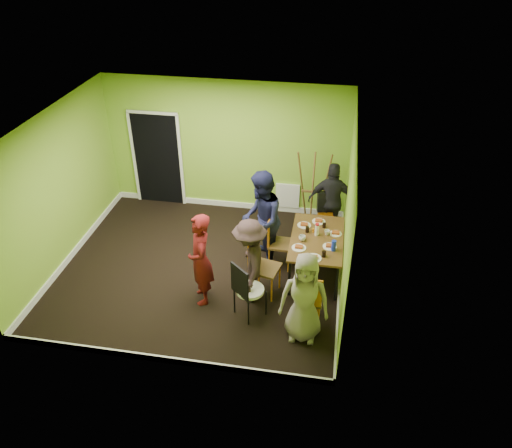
{
  "coord_description": "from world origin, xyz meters",
  "views": [
    {
      "loc": [
        2.2,
        -6.92,
        5.63
      ],
      "look_at": [
        1.01,
        0.0,
        1.07
      ],
      "focal_mm": 35.0,
      "sensor_mm": 36.0,
      "label": 1
    }
  ],
  "objects": [
    {
      "name": "person_standing",
      "position": [
        0.24,
        -0.79,
        0.81
      ],
      "size": [
        0.57,
        0.69,
        1.63
      ],
      "primitive_type": "imported",
      "rotation": [
        0.0,
        0.0,
        -1.22
      ],
      "color": "#5A0F10",
      "rests_on": "ground"
    },
    {
      "name": "person_back_end",
      "position": [
        2.24,
        1.47,
        0.79
      ],
      "size": [
        0.94,
        0.41,
        1.58
      ],
      "primitive_type": "imported",
      "rotation": [
        0.0,
        0.0,
        3.11
      ],
      "color": "black",
      "rests_on": "ground"
    },
    {
      "name": "chair_left_far",
      "position": [
        1.31,
        0.35,
        0.57
      ],
      "size": [
        0.44,
        0.44,
        1.01
      ],
      "rotation": [
        0.0,
        0.0,
        -1.62
      ],
      "color": "orange",
      "rests_on": "ground"
    },
    {
      "name": "blue_bottle",
      "position": [
        2.33,
        -0.08,
        0.85
      ],
      "size": [
        0.08,
        0.08,
        0.19
      ],
      "primitive_type": "cylinder",
      "color": "#182DBA",
      "rests_on": "dining_table"
    },
    {
      "name": "plate_far_front",
      "position": [
        2.02,
        -0.36,
        0.76
      ],
      "size": [
        0.26,
        0.26,
        0.01
      ],
      "primitive_type": "cylinder",
      "color": "white",
      "rests_on": "dining_table"
    },
    {
      "name": "plate_near_right",
      "position": [
        1.76,
        -0.12,
        0.76
      ],
      "size": [
        0.24,
        0.24,
        0.01
      ],
      "primitive_type": "cylinder",
      "color": "white",
      "rests_on": "dining_table"
    },
    {
      "name": "person_left_near",
      "position": [
        1.01,
        -0.62,
        0.76
      ],
      "size": [
        0.74,
        1.07,
        1.51
      ],
      "primitive_type": "imported",
      "rotation": [
        0.0,
        0.0,
        -1.37
      ],
      "color": "#2D1F1E",
      "rests_on": "ground"
    },
    {
      "name": "cup_a",
      "position": [
        1.79,
        0.12,
        0.8
      ],
      "size": [
        0.12,
        0.12,
        0.09
      ],
      "primitive_type": "imported",
      "color": "white",
      "rests_on": "dining_table"
    },
    {
      "name": "plate_wall_back",
      "position": [
        2.35,
        0.42,
        0.76
      ],
      "size": [
        0.22,
        0.22,
        0.01
      ],
      "primitive_type": "cylinder",
      "color": "white",
      "rests_on": "dining_table"
    },
    {
      "name": "dining_table",
      "position": [
        2.04,
        0.24,
        0.7
      ],
      "size": [
        0.9,
        1.5,
        0.75
      ],
      "color": "black",
      "rests_on": "ground"
    },
    {
      "name": "person_left_far",
      "position": [
        1.04,
        0.37,
        0.92
      ],
      "size": [
        0.81,
        0.98,
        1.84
      ],
      "primitive_type": "imported",
      "rotation": [
        0.0,
        0.0,
        -1.44
      ],
      "color": "#161838",
      "rests_on": "ground"
    },
    {
      "name": "easel",
      "position": [
        1.84,
        1.76,
        0.83
      ],
      "size": [
        0.68,
        0.64,
        1.69
      ],
      "color": "brown",
      "rests_on": "ground"
    },
    {
      "name": "chair_left_near",
      "position": [
        1.15,
        -0.42,
        0.61
      ],
      "size": [
        0.54,
        0.54,
        1.09
      ],
      "rotation": [
        0.0,
        0.0,
        -1.79
      ],
      "color": "orange",
      "rests_on": "ground"
    },
    {
      "name": "plate_wall_front",
      "position": [
        2.26,
        0.01,
        0.76
      ],
      "size": [
        0.24,
        0.24,
        0.01
      ],
      "primitive_type": "cylinder",
      "color": "white",
      "rests_on": "dining_table"
    },
    {
      "name": "glass_mid",
      "position": [
        1.85,
        0.39,
        0.8
      ],
      "size": [
        0.06,
        0.06,
        0.11
      ],
      "primitive_type": "cylinder",
      "color": "black",
      "rests_on": "dining_table"
    },
    {
      "name": "chair_back_end",
      "position": [
        2.17,
        1.38,
        0.7
      ],
      "size": [
        0.48,
        0.55,
        1.0
      ],
      "rotation": [
        0.0,
        0.0,
        3.33
      ],
      "color": "orange",
      "rests_on": "ground"
    },
    {
      "name": "room_walls",
      "position": [
        -0.02,
        0.04,
        0.99
      ],
      "size": [
        5.04,
        4.54,
        2.82
      ],
      "color": "#8ABB30",
      "rests_on": "ground"
    },
    {
      "name": "glass_back",
      "position": [
        2.13,
        0.59,
        0.79
      ],
      "size": [
        0.06,
        0.06,
        0.09
      ],
      "primitive_type": "cylinder",
      "color": "black",
      "rests_on": "dining_table"
    },
    {
      "name": "chair_bentwood",
      "position": [
        1.04,
        -1.07,
        0.57
      ],
      "size": [
        0.56,
        0.57,
        1.03
      ],
      "rotation": [
        0.0,
        0.0,
        -0.71
      ],
      "color": "black",
      "rests_on": "ground"
    },
    {
      "name": "ground",
      "position": [
        0.0,
        0.0,
        0.0
      ],
      "size": [
        5.0,
        5.0,
        0.0
      ],
      "primitive_type": "plane",
      "color": "black",
      "rests_on": "ground"
    },
    {
      "name": "chair_front_end",
      "position": [
        2.01,
        -1.09,
        0.55
      ],
      "size": [
        0.43,
        0.44,
        0.97
      ],
      "rotation": [
        0.0,
        0.0,
        0.08
      ],
      "color": "orange",
      "rests_on": "ground"
    },
    {
      "name": "person_front_end",
      "position": [
        1.96,
        -1.35,
        0.75
      ],
      "size": [
        0.74,
        0.49,
        1.51
      ],
      "primitive_type": "imported",
      "rotation": [
        0.0,
        0.0,
        0.01
      ],
      "color": "gray",
      "rests_on": "ground"
    },
    {
      "name": "orange_bottle",
      "position": [
        1.96,
        0.41,
        0.79
      ],
      "size": [
        0.04,
        0.04,
        0.07
      ],
      "primitive_type": "cylinder",
      "color": "orange",
      "rests_on": "dining_table"
    },
    {
      "name": "glass_front",
      "position": [
        2.18,
        -0.28,
        0.8
      ],
      "size": [
        0.07,
        0.07,
        0.1
      ],
      "primitive_type": "cylinder",
      "color": "black",
      "rests_on": "dining_table"
    },
    {
      "name": "plate_near_left",
      "position": [
        1.78,
        0.59,
        0.76
      ],
      "size": [
        0.24,
        0.24,
        0.01
      ],
      "primitive_type": "cylinder",
      "color": "white",
      "rests_on": "dining_table"
    },
    {
      "name": "thermos",
      "position": [
        2.02,
        0.32,
        0.85
      ],
      "size": [
        0.07,
        0.07,
        0.21
      ],
      "primitive_type": "cylinder",
      "color": "white",
      "rests_on": "dining_table"
    },
    {
      "name": "plate_far_back",
      "position": [
        2.03,
        0.76,
        0.76
      ],
      "size": [
        0.24,
        0.24,
        0.01
      ],
      "primitive_type": "cylinder",
      "color": "white",
      "rests_on": "dining_table"
    },
    {
      "name": "cup_b",
      "position": [
        2.19,
        0.37,
        0.79
      ],
      "size": [
        0.1,
        0.1,
        0.09
      ],
      "primitive_type": "imported",
      "color": "white",
      "rests_on": "dining_table"
    }
  ]
}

